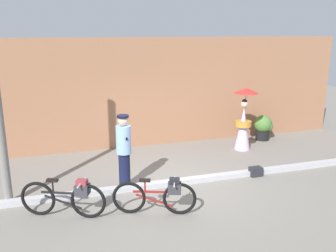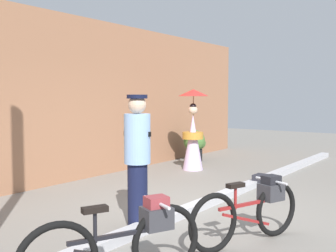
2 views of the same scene
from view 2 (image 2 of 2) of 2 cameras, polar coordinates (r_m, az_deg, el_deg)
ground_plane at (r=6.08m, az=3.33°, el=-12.20°), size 30.00×30.00×0.00m
building_wall at (r=8.17m, az=-16.71°, el=3.73°), size 14.00×0.40×3.35m
sidewalk_curb at (r=6.06m, az=3.33°, el=-11.66°), size 14.00×0.20×0.12m
bicycle_near_officer at (r=4.88m, az=11.85°, el=-11.51°), size 1.60×0.68×0.76m
bicycle_far_side at (r=3.71m, az=-6.34°, el=-16.24°), size 1.60×0.77×0.80m
person_officer at (r=5.18m, az=-4.38°, el=-4.46°), size 0.34×0.38×1.74m
person_with_parasol at (r=9.42m, az=3.58°, el=-0.74°), size 0.72×0.72×1.90m
potted_plant_by_door at (r=10.79m, az=3.84°, el=-2.57°), size 0.59×0.58×0.84m
backpack_on_pavement at (r=7.95m, az=13.05°, el=-7.52°), size 0.31×0.21×0.23m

